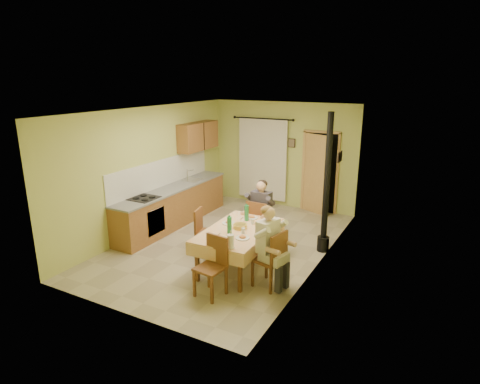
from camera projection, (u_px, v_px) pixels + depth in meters
The scene contains 17 objects.
floor at pixel (227, 243), 8.55m from camera, with size 4.00×6.00×0.01m, color tan.
room_shell at pixel (227, 160), 8.04m from camera, with size 4.04×6.04×2.82m.
kitchen_run at pixel (173, 205), 9.52m from camera, with size 0.64×3.64×1.56m.
upper_cabinets at pixel (198, 136), 10.27m from camera, with size 0.35×1.40×0.70m, color brown.
curtain at pixel (263, 159), 10.90m from camera, with size 1.70×0.07×2.22m.
doorway at pixel (319, 173), 10.24m from camera, with size 0.96×0.37×2.15m.
dining_table at pixel (239, 248), 7.37m from camera, with size 1.15×1.87×0.76m.
tableware at pixel (237, 228), 7.15m from camera, with size 0.82×1.61×0.33m.
chair_far at pixel (260, 233), 8.32m from camera, with size 0.46×0.46×1.01m.
chair_near at pixel (211, 279), 6.46m from camera, with size 0.48×0.48×0.99m.
chair_right at pixel (269, 270), 6.73m from camera, with size 0.53×0.53×1.01m.
chair_left at pixel (207, 241), 7.91m from camera, with size 0.47×0.47×0.95m.
man_far at pixel (261, 206), 8.17m from camera, with size 0.59×0.47×1.39m.
man_right at pixel (269, 238), 6.58m from camera, with size 0.54×0.63×1.39m.
stove_flue at pixel (326, 203), 7.91m from camera, with size 0.24×0.24×2.80m.
picture_back at pixel (292, 143), 10.46m from camera, with size 0.19×0.03×0.23m, color black.
picture_right at pixel (340, 157), 8.16m from camera, with size 0.03×0.31×0.21m, color brown.
Camera 1 is at (3.96, -6.84, 3.43)m, focal length 30.00 mm.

